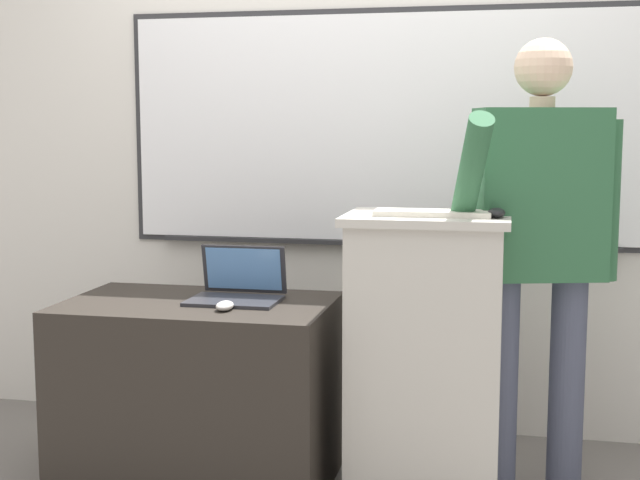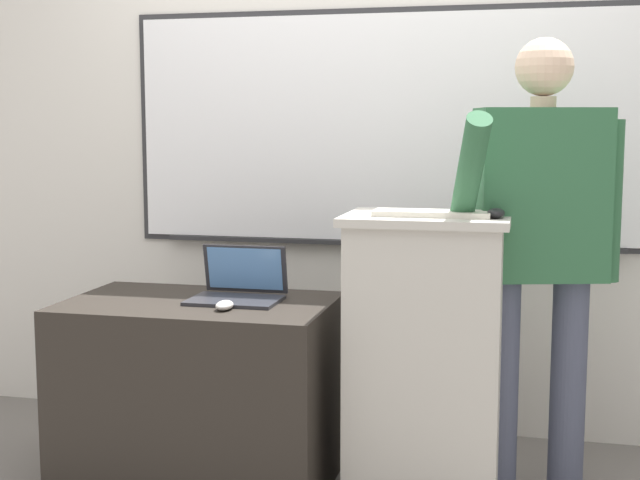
% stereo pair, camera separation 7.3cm
% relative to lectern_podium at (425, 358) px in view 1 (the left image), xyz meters
% --- Properties ---
extents(back_wall, '(6.40, 0.17, 2.90)m').
position_rel_lectern_podium_xyz_m(back_wall, '(-0.39, 0.82, 0.91)').
color(back_wall, silver).
rests_on(back_wall, ground_plane).
extents(lectern_podium, '(0.58, 0.45, 1.06)m').
position_rel_lectern_podium_xyz_m(lectern_podium, '(0.00, 0.00, 0.00)').
color(lectern_podium, '#BCB7AD').
rests_on(lectern_podium, ground_plane).
extents(side_desk, '(1.01, 0.64, 0.71)m').
position_rel_lectern_podium_xyz_m(side_desk, '(-0.86, -0.02, -0.18)').
color(side_desk, '#28231E').
rests_on(side_desk, ground_plane).
extents(person_presenter, '(0.63, 0.63, 1.68)m').
position_rel_lectern_podium_xyz_m(person_presenter, '(0.39, 0.13, 0.45)').
color(person_presenter, '#474C60').
rests_on(person_presenter, ground_plane).
extents(laptop, '(0.34, 0.28, 0.20)m').
position_rel_lectern_podium_xyz_m(laptop, '(-0.72, 0.05, 0.23)').
color(laptop, '#28282D').
rests_on(laptop, side_desk).
extents(wireless_keyboard, '(0.40, 0.15, 0.02)m').
position_rel_lectern_podium_xyz_m(wireless_keyboard, '(0.02, -0.06, 0.54)').
color(wireless_keyboard, beige).
rests_on(wireless_keyboard, lectern_podium).
extents(computer_mouse_by_laptop, '(0.06, 0.10, 0.03)m').
position_rel_lectern_podium_xyz_m(computer_mouse_by_laptop, '(-0.71, -0.16, 0.20)').
color(computer_mouse_by_laptop, silver).
rests_on(computer_mouse_by_laptop, side_desk).
extents(computer_mouse_by_keyboard, '(0.06, 0.10, 0.03)m').
position_rel_lectern_podium_xyz_m(computer_mouse_by_keyboard, '(0.24, -0.07, 0.54)').
color(computer_mouse_by_keyboard, black).
rests_on(computer_mouse_by_keyboard, lectern_podium).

